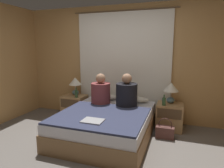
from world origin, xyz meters
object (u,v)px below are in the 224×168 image
at_px(pillow_left, 105,97).
at_px(beer_bottle_on_left_stand, 76,93).
at_px(laptop_on_bed, 93,121).
at_px(beer_bottle_on_right_stand, 164,101).
at_px(pillow_right, 135,99).
at_px(person_left_in_bed, 101,92).
at_px(bed, 107,124).
at_px(nightstand_left, 75,106).
at_px(lamp_left, 75,83).
at_px(handbag_on_floor, 165,132).
at_px(lamp_right, 171,89).
at_px(nightstand_right, 170,116).
at_px(person_right_in_bed, 127,94).

relative_size(pillow_left, beer_bottle_on_left_stand, 2.62).
bearing_deg(beer_bottle_on_left_stand, laptop_on_bed, -51.68).
bearing_deg(beer_bottle_on_right_stand, pillow_right, 161.02).
bearing_deg(laptop_on_bed, person_left_in_bed, 105.60).
bearing_deg(pillow_right, bed, -113.45).
bearing_deg(nightstand_left, laptop_on_bed, -50.97).
relative_size(nightstand_left, person_left_in_bed, 0.83).
relative_size(bed, lamp_left, 4.69).
distance_m(pillow_right, handbag_on_floor, 0.94).
bearing_deg(pillow_right, lamp_left, -179.49).
bearing_deg(beer_bottle_on_left_stand, lamp_right, 5.68).
relative_size(pillow_right, beer_bottle_on_right_stand, 2.88).
xyz_separation_m(bed, pillow_left, (-0.34, 0.78, 0.30)).
bearing_deg(bed, beer_bottle_on_right_stand, 30.93).
bearing_deg(nightstand_right, beer_bottle_on_right_stand, -129.66).
bearing_deg(bed, pillow_right, 66.55).
height_order(bed, beer_bottle_on_right_stand, beer_bottle_on_right_stand).
height_order(beer_bottle_on_left_stand, laptop_on_bed, beer_bottle_on_left_stand).
distance_m(lamp_left, pillow_left, 0.77).
xyz_separation_m(person_left_in_bed, beer_bottle_on_left_stand, (-0.64, 0.15, -0.11)).
xyz_separation_m(nightstand_right, pillow_left, (-1.40, 0.08, 0.27)).
distance_m(lamp_right, person_left_in_bed, 1.39).
relative_size(bed, person_left_in_bed, 3.08).
relative_size(nightstand_right, beer_bottle_on_left_stand, 2.28).
height_order(lamp_left, pillow_left, lamp_left).
xyz_separation_m(pillow_right, person_left_in_bed, (-0.62, -0.36, 0.19)).
bearing_deg(beer_bottle_on_right_stand, person_left_in_bed, -172.89).
height_order(bed, handbag_on_floor, bed).
height_order(beer_bottle_on_right_stand, handbag_on_floor, beer_bottle_on_right_stand).
xyz_separation_m(bed, nightstand_right, (1.06, 0.70, 0.03)).
distance_m(person_right_in_bed, beer_bottle_on_left_stand, 1.20).
relative_size(pillow_right, laptop_on_bed, 1.86).
bearing_deg(pillow_right, lamp_right, -0.99).
xyz_separation_m(lamp_left, person_left_in_bed, (0.77, -0.35, -0.08)).
xyz_separation_m(pillow_left, pillow_right, (0.67, 0.00, 0.00)).
xyz_separation_m(nightstand_left, lamp_left, (-0.00, 0.06, 0.54)).
relative_size(nightstand_left, pillow_right, 0.87).
distance_m(bed, pillow_left, 0.90).
distance_m(bed, nightstand_left, 1.27).
relative_size(nightstand_right, lamp_left, 1.26).
bearing_deg(nightstand_left, person_left_in_bed, -20.38).
distance_m(bed, person_right_in_bed, 0.69).
bearing_deg(person_left_in_bed, person_right_in_bed, 0.00).
xyz_separation_m(beer_bottle_on_left_stand, beer_bottle_on_right_stand, (1.87, 0.00, -0.01)).
distance_m(nightstand_right, laptop_on_bed, 1.70).
height_order(pillow_right, beer_bottle_on_right_stand, beer_bottle_on_right_stand).
distance_m(nightstand_right, lamp_right, 0.54).
relative_size(bed, beer_bottle_on_left_stand, 8.48).
relative_size(pillow_left, laptop_on_bed, 1.86).
xyz_separation_m(pillow_right, beer_bottle_on_left_stand, (-1.26, -0.21, 0.08)).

